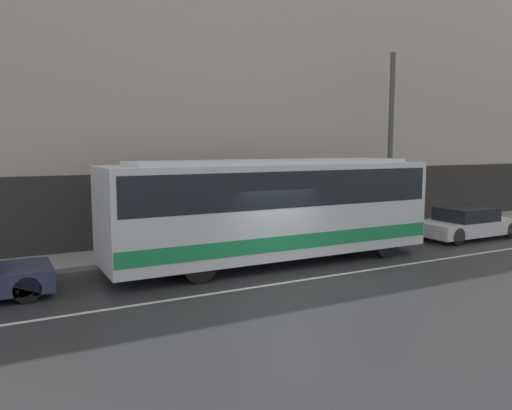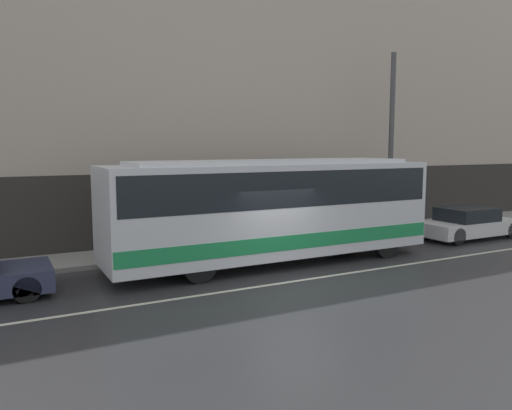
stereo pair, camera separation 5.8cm
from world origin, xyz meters
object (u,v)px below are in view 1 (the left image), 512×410
Objects in this scene: sedan_white_front at (467,224)px; pedestrian_waiting at (196,225)px; transit_bus at (273,205)px; utility_pole_near at (390,143)px.

pedestrian_waiting is at bearing 166.95° from sedan_white_front.
transit_bus is 6.05× the size of pedestrian_waiting.
sedan_white_front is 4.56m from utility_pole_near.
transit_bus is 2.42× the size of sedan_white_front.
utility_pole_near is at bearing 18.13° from transit_bus.
sedan_white_front is 0.60× the size of utility_pole_near.
utility_pole_near reaches higher than sedan_white_front.
pedestrian_waiting is (-8.78, 0.21, -2.90)m from utility_pole_near.
pedestrian_waiting is (-10.92, 2.53, 0.39)m from sedan_white_front.
utility_pole_near is 4.19× the size of pedestrian_waiting.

